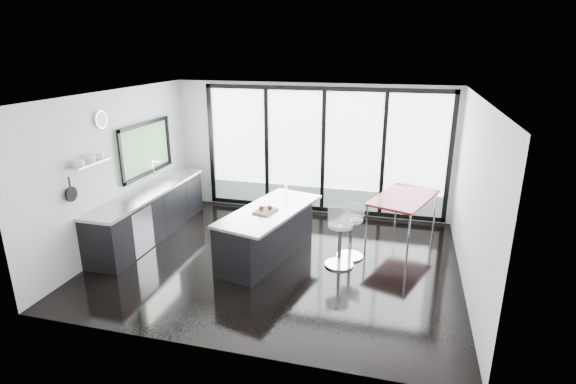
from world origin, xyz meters
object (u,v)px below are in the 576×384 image
(island, at_px, (267,232))
(bar_stool_near, at_px, (340,245))
(red_table, at_px, (402,217))
(bar_stool_far, at_px, (350,237))

(island, bearing_deg, bar_stool_near, -1.16)
(island, bearing_deg, red_table, 32.24)
(island, distance_m, red_table, 2.66)
(red_table, bearing_deg, island, -147.76)
(island, distance_m, bar_stool_near, 1.28)
(island, height_order, bar_stool_near, island)
(bar_stool_far, height_order, red_table, red_table)
(bar_stool_far, distance_m, red_table, 1.37)
(island, relative_size, bar_stool_far, 3.16)
(bar_stool_near, height_order, bar_stool_far, bar_stool_near)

